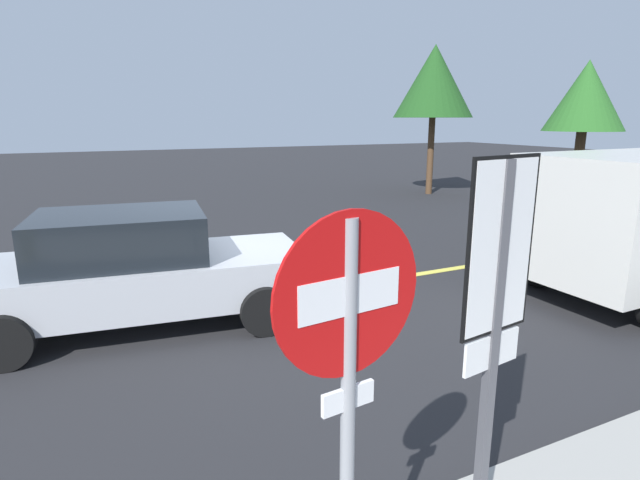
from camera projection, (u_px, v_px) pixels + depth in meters
ground_plane at (231, 304)px, 7.55m from camera, size 80.00×80.00×0.00m
lane_marking_centre at (399, 277)px, 8.81m from camera, size 28.00×0.16×0.01m
stop_sign at (348, 370)px, 2.28m from camera, size 0.76×0.11×2.34m
speed_limit_sign at (497, 293)px, 2.80m from camera, size 0.54×0.09×2.52m
car_silver_mid_road at (136, 269)px, 6.64m from camera, size 4.48×2.36×1.54m
tree_left_verge at (434, 82)px, 17.71m from camera, size 2.79×2.79×5.21m
tree_centre_verge at (586, 97)px, 17.83m from camera, size 2.74×2.74×4.70m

